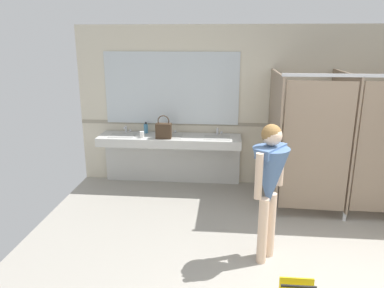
# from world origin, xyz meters

# --- Properties ---
(wall_back) EXTENTS (7.55, 0.12, 2.67)m
(wall_back) POSITION_xyz_m (0.00, 2.97, 1.34)
(wall_back) COLOR beige
(wall_back) RESTS_ON ground_plane
(wall_back_tile_band) EXTENTS (7.55, 0.01, 0.06)m
(wall_back_tile_band) POSITION_xyz_m (0.00, 2.90, 1.05)
(wall_back_tile_band) COLOR #9E937F
(wall_back_tile_band) RESTS_ON wall_back
(vanity_counter) EXTENTS (2.36, 0.56, 1.01)m
(vanity_counter) POSITION_xyz_m (-2.17, 2.70, 0.66)
(vanity_counter) COLOR silver
(vanity_counter) RESTS_ON ground_plane
(mirror_panel) EXTENTS (2.26, 0.02, 1.20)m
(mirror_panel) POSITION_xyz_m (-2.17, 2.89, 1.65)
(mirror_panel) COLOR silver
(mirror_panel) RESTS_ON wall_back
(bathroom_stalls) EXTENTS (2.95, 1.34, 2.03)m
(bathroom_stalls) POSITION_xyz_m (0.92, 2.01, 1.06)
(bathroom_stalls) COLOR #84705B
(bathroom_stalls) RESTS_ON ground_plane
(person_standing) EXTENTS (0.56, 0.56, 1.60)m
(person_standing) POSITION_xyz_m (-0.76, 0.57, 1.00)
(person_standing) COLOR beige
(person_standing) RESTS_ON ground_plane
(handbag) EXTENTS (0.25, 0.13, 0.38)m
(handbag) POSITION_xyz_m (-2.25, 2.47, 1.03)
(handbag) COLOR #3F2D1E
(handbag) RESTS_ON vanity_counter
(soap_dispenser) EXTENTS (0.07, 0.07, 0.19)m
(soap_dispenser) POSITION_xyz_m (-2.60, 2.77, 0.98)
(soap_dispenser) COLOR teal
(soap_dispenser) RESTS_ON vanity_counter
(paper_cup) EXTENTS (0.07, 0.07, 0.10)m
(paper_cup) POSITION_xyz_m (-2.60, 2.47, 0.95)
(paper_cup) COLOR white
(paper_cup) RESTS_ON vanity_counter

